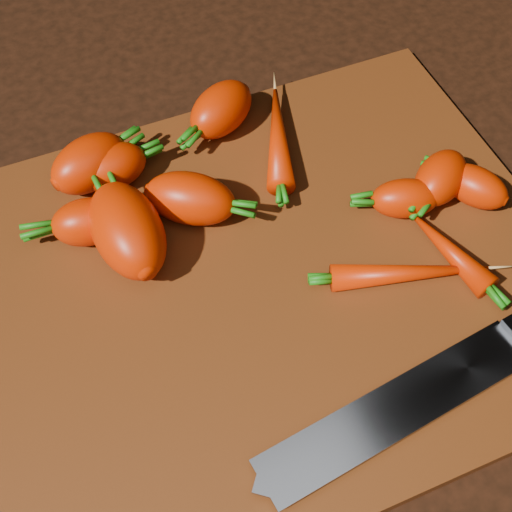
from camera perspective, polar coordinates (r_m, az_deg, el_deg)
name	(u,v)px	position (r m, az deg, el deg)	size (l,w,h in m)	color
ground	(261,289)	(0.59, 0.38, -2.65)	(2.00, 2.00, 0.01)	black
cutting_board	(261,282)	(0.58, 0.38, -2.08)	(0.50, 0.40, 0.01)	#4E230B
carrot_0	(90,163)	(0.64, -13.16, 7.23)	(0.07, 0.05, 0.05)	#C52300
carrot_1	(88,222)	(0.60, -13.33, 2.66)	(0.06, 0.04, 0.04)	#C52300
carrot_2	(190,198)	(0.60, -5.27, 4.61)	(0.08, 0.04, 0.04)	#C52300
carrot_3	(127,230)	(0.58, -10.26, 2.06)	(0.10, 0.06, 0.06)	#C52300
carrot_4	(221,109)	(0.67, -2.80, 11.64)	(0.07, 0.04, 0.04)	#C52300
carrot_5	(113,167)	(0.63, -11.40, 7.00)	(0.06, 0.04, 0.04)	#C52300
carrot_6	(475,186)	(0.64, 17.14, 5.35)	(0.06, 0.03, 0.03)	#C52300
carrot_7	(278,136)	(0.66, 1.77, 9.56)	(0.12, 0.03, 0.03)	#C52300
carrot_8	(410,273)	(0.58, 12.21, -1.34)	(0.13, 0.02, 0.02)	#C52300
carrot_9	(450,251)	(0.60, 15.23, 0.41)	(0.09, 0.02, 0.02)	#C52300
carrot_10	(441,178)	(0.63, 14.56, 6.07)	(0.06, 0.04, 0.04)	#C52300
carrot_11	(405,198)	(0.62, 11.84, 4.53)	(0.06, 0.03, 0.03)	#C52300
knife	(421,395)	(0.53, 13.06, -10.79)	(0.36, 0.07, 0.02)	gray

